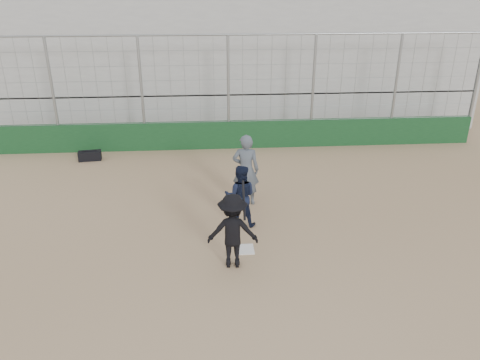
{
  "coord_description": "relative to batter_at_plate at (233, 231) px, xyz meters",
  "views": [
    {
      "loc": [
        -0.77,
        -9.21,
        5.83
      ],
      "look_at": [
        0.0,
        1.4,
        1.15
      ],
      "focal_mm": 35.0,
      "sensor_mm": 36.0,
      "label": 1
    }
  ],
  "objects": [
    {
      "name": "ground",
      "position": [
        0.3,
        0.58,
        -0.84
      ],
      "size": [
        90.0,
        90.0,
        0.0
      ],
      "primitive_type": "plane",
      "color": "#836446",
      "rests_on": "ground"
    },
    {
      "name": "home_plate",
      "position": [
        0.3,
        0.58,
        -0.83
      ],
      "size": [
        0.44,
        0.44,
        0.02
      ],
      "primitive_type": "cube",
      "color": "white",
      "rests_on": "ground"
    },
    {
      "name": "backstop",
      "position": [
        0.3,
        7.58,
        0.11
      ],
      "size": [
        18.1,
        0.25,
        4.04
      ],
      "color": "#12391B",
      "rests_on": "ground"
    },
    {
      "name": "bleachers",
      "position": [
        0.3,
        12.53,
        2.08
      ],
      "size": [
        20.25,
        6.7,
        6.98
      ],
      "color": "#9F9F9F",
      "rests_on": "ground"
    },
    {
      "name": "batter_at_plate",
      "position": [
        0.0,
        0.0,
        0.0
      ],
      "size": [
        1.13,
        0.79,
        1.84
      ],
      "color": "black",
      "rests_on": "ground"
    },
    {
      "name": "catcher_crouched",
      "position": [
        0.29,
        1.74,
        -0.29
      ],
      "size": [
        0.88,
        0.73,
        1.11
      ],
      "color": "black",
      "rests_on": "ground"
    },
    {
      "name": "umpire",
      "position": [
        0.53,
        3.0,
        0.05
      ],
      "size": [
        0.79,
        0.58,
        1.79
      ],
      "primitive_type": "imported",
      "rotation": [
        0.0,
        0.0,
        2.99
      ],
      "color": "#49525D",
      "rests_on": "ground"
    },
    {
      "name": "equipment_bag",
      "position": [
        -4.51,
        6.65,
        -0.68
      ],
      "size": [
        0.78,
        0.41,
        0.36
      ],
      "color": "black",
      "rests_on": "ground"
    }
  ]
}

